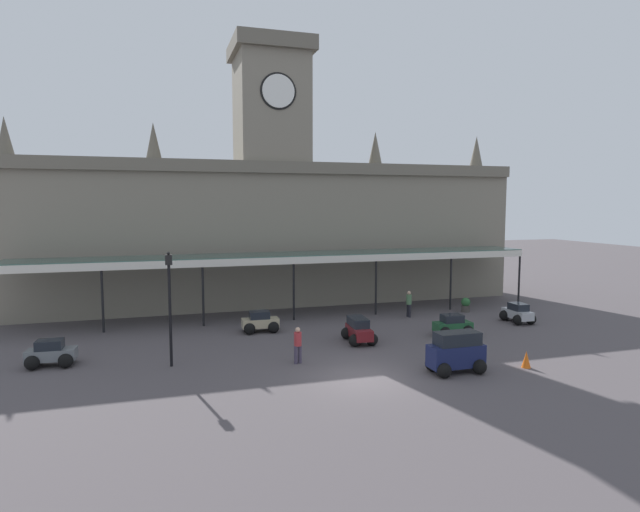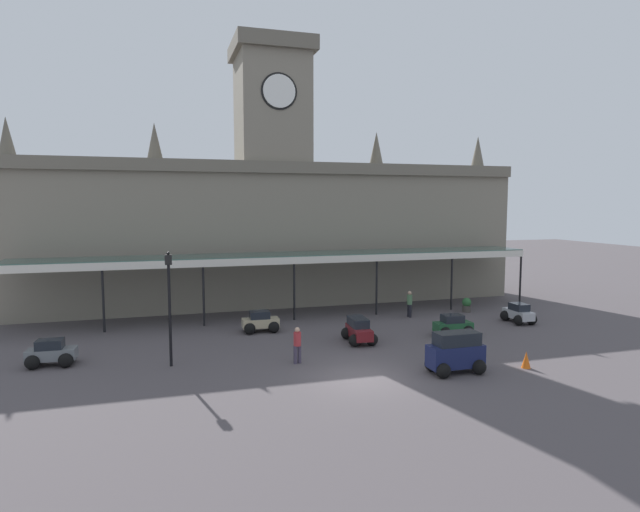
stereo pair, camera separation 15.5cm
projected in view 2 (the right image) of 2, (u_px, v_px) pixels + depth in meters
The scene contains 14 objects.
ground_plane at pixel (362, 378), 21.89m from camera, with size 140.00×140.00×0.00m, color #4E474A.
station_building at pixel (273, 221), 38.46m from camera, with size 35.87×5.76×18.55m.
entrance_canopy at pixel (289, 256), 33.82m from camera, with size 33.26×3.26×4.02m.
car_navy_van at pixel (456, 354), 22.56m from camera, with size 2.40×1.60×1.77m.
car_grey_sedan at pixel (51, 354), 23.61m from camera, with size 2.10×1.60×1.19m.
car_maroon_estate at pixel (359, 331), 27.61m from camera, with size 1.66×2.32×1.27m.
car_silver_sedan at pixel (518, 314), 32.16m from camera, with size 1.56×2.07×1.19m.
car_beige_sedan at pixel (260, 323), 29.85m from camera, with size 2.07×1.55×1.19m.
car_green_sedan at pixel (453, 327), 28.89m from camera, with size 2.10×1.60×1.19m.
pedestrian_beside_cars at pixel (409, 303), 33.71m from camera, with size 0.34×0.39×1.67m.
pedestrian_near_entrance at pixel (297, 344), 23.88m from camera, with size 0.38×0.34×1.67m.
victorian_lamppost at pixel (169, 296), 23.27m from camera, with size 0.30×0.30×5.12m.
traffic_cone at pixel (526, 360), 23.27m from camera, with size 0.40×0.40×0.73m, color orange.
planter_near_kerb at pixel (467, 305), 35.33m from camera, with size 0.60×0.60×0.96m.
Camera 2 is at (-7.82, -19.88, 7.20)m, focal length 29.70 mm.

